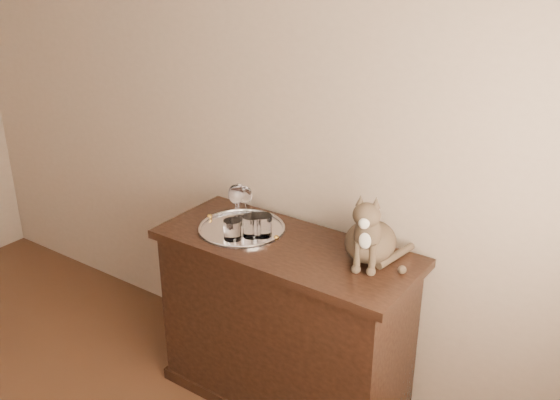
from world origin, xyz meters
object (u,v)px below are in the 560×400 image
at_px(wine_glass_d, 236,204).
at_px(sideboard, 285,325).
at_px(wine_glass_b, 246,204).
at_px(tumbler_a, 252,226).
at_px(tumbler_b, 232,230).
at_px(cat, 372,223).
at_px(wine_glass_a, 239,201).
at_px(tray, 242,229).
at_px(tumbler_c, 262,225).

bearing_deg(wine_glass_d, sideboard, -5.54).
bearing_deg(sideboard, wine_glass_d, 174.46).
height_order(sideboard, wine_glass_b, wine_glass_b).
height_order(wine_glass_d, tumbler_a, wine_glass_d).
distance_m(wine_glass_b, tumbler_a, 0.17).
bearing_deg(tumbler_b, cat, 18.69).
bearing_deg(wine_glass_b, wine_glass_a, -177.13).
bearing_deg(tumbler_a, cat, 13.19).
bearing_deg(cat, tumbler_b, -177.41).
distance_m(wine_glass_d, tumbler_b, 0.17).
relative_size(tray, wine_glass_a, 2.27).
distance_m(tumbler_b, cat, 0.62).
bearing_deg(tumbler_b, tumbler_c, 49.57).
bearing_deg(tray, sideboard, 0.23).
relative_size(sideboard, tray, 3.00).
xyz_separation_m(wine_glass_a, tumbler_b, (0.11, -0.19, -0.04)).
bearing_deg(tumbler_c, wine_glass_a, 157.44).
height_order(wine_glass_a, tumbler_c, wine_glass_a).
distance_m(tray, wine_glass_a, 0.15).
distance_m(tumbler_a, cat, 0.55).
distance_m(wine_glass_b, wine_glass_d, 0.06).
distance_m(tumbler_c, cat, 0.51).
xyz_separation_m(wine_glass_d, tumbler_a, (0.14, -0.06, -0.05)).
xyz_separation_m(sideboard, tray, (-0.24, -0.00, 0.43)).
distance_m(tray, wine_glass_b, 0.13).
bearing_deg(sideboard, wine_glass_b, 163.42).
height_order(wine_glass_d, tumbler_b, wine_glass_d).
distance_m(wine_glass_a, tumbler_b, 0.22).
bearing_deg(tumbler_c, sideboard, 0.46).
relative_size(tray, wine_glass_d, 2.03).
bearing_deg(wine_glass_a, wine_glass_d, -61.56).
xyz_separation_m(wine_glass_a, wine_glass_b, (0.04, 0.00, -0.00)).
height_order(wine_glass_d, cat, cat).
bearing_deg(wine_glass_a, tumbler_a, -34.75).
xyz_separation_m(sideboard, cat, (0.37, 0.09, 0.59)).
height_order(wine_glass_b, tumbler_c, wine_glass_b).
xyz_separation_m(tumbler_c, cat, (0.49, 0.09, 0.11)).
xyz_separation_m(wine_glass_d, cat, (0.66, 0.06, 0.06)).
bearing_deg(sideboard, tray, -179.77).
bearing_deg(tray, tumbler_c, -0.02).
height_order(tumbler_c, cat, cat).
bearing_deg(cat, tray, 172.52).
relative_size(sideboard, tumbler_a, 12.39).
height_order(tray, wine_glass_a, wine_glass_a).
xyz_separation_m(tumbler_a, tumbler_c, (0.04, 0.03, 0.00)).
bearing_deg(tumbler_a, wine_glass_d, 155.91).
distance_m(tray, cat, 0.64).
relative_size(sideboard, tumbler_b, 13.38).
distance_m(tray, tumbler_c, 0.13).
relative_size(wine_glass_a, tumbler_b, 1.96).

